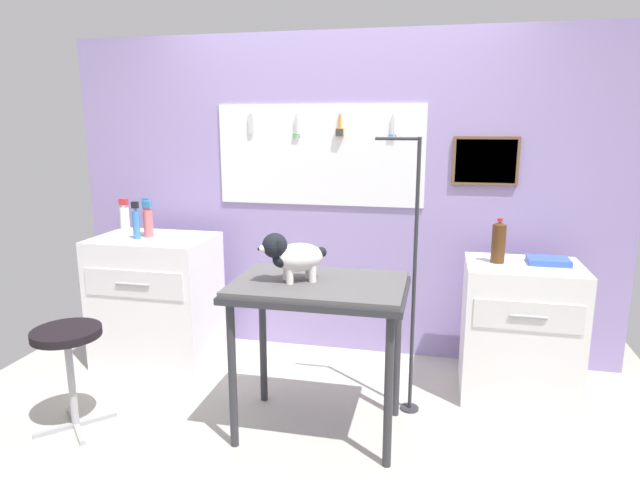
{
  "coord_description": "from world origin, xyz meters",
  "views": [
    {
      "loc": [
        0.72,
        -2.55,
        1.68
      ],
      "look_at": [
        0.11,
        0.2,
        1.07
      ],
      "focal_mm": 30.41,
      "sensor_mm": 36.0,
      "label": 1
    }
  ],
  "objects_px": {
    "cabinet_right": "(519,330)",
    "stool": "(68,346)",
    "dog": "(292,255)",
    "soda_bottle": "(499,242)",
    "counter_left": "(157,300)",
    "pump_bottle_white": "(125,216)",
    "grooming_table": "(319,299)",
    "grooming_arm": "(412,289)"
  },
  "relations": [
    {
      "from": "grooming_arm",
      "to": "counter_left",
      "type": "relative_size",
      "value": 1.77
    },
    {
      "from": "pump_bottle_white",
      "to": "soda_bottle",
      "type": "xyz_separation_m",
      "value": [
        2.63,
        -0.18,
        -0.03
      ]
    },
    {
      "from": "counter_left",
      "to": "grooming_table",
      "type": "bearing_deg",
      "value": -25.95
    },
    {
      "from": "counter_left",
      "to": "stool",
      "type": "xyz_separation_m",
      "value": [
        -0.02,
        -0.92,
        0.03
      ]
    },
    {
      "from": "counter_left",
      "to": "soda_bottle",
      "type": "distance_m",
      "value": 2.34
    },
    {
      "from": "grooming_table",
      "to": "soda_bottle",
      "type": "xyz_separation_m",
      "value": [
        0.96,
        0.68,
        0.21
      ]
    },
    {
      "from": "grooming_table",
      "to": "cabinet_right",
      "type": "height_order",
      "value": "grooming_table"
    },
    {
      "from": "soda_bottle",
      "to": "counter_left",
      "type": "bearing_deg",
      "value": -178.96
    },
    {
      "from": "grooming_arm",
      "to": "counter_left",
      "type": "distance_m",
      "value": 1.85
    },
    {
      "from": "grooming_table",
      "to": "stool",
      "type": "relative_size",
      "value": 1.58
    },
    {
      "from": "grooming_table",
      "to": "soda_bottle",
      "type": "distance_m",
      "value": 1.2
    },
    {
      "from": "stool",
      "to": "grooming_arm",
      "type": "bearing_deg",
      "value": 18.37
    },
    {
      "from": "counter_left",
      "to": "pump_bottle_white",
      "type": "relative_size",
      "value": 4.0
    },
    {
      "from": "stool",
      "to": "pump_bottle_white",
      "type": "bearing_deg",
      "value": 105.77
    },
    {
      "from": "cabinet_right",
      "to": "stool",
      "type": "distance_m",
      "value": 2.65
    },
    {
      "from": "grooming_arm",
      "to": "cabinet_right",
      "type": "bearing_deg",
      "value": 27.92
    },
    {
      "from": "counter_left",
      "to": "dog",
      "type": "bearing_deg",
      "value": -29.53
    },
    {
      "from": "soda_bottle",
      "to": "pump_bottle_white",
      "type": "bearing_deg",
      "value": 176.11
    },
    {
      "from": "grooming_table",
      "to": "stool",
      "type": "distance_m",
      "value": 1.4
    },
    {
      "from": "dog",
      "to": "counter_left",
      "type": "bearing_deg",
      "value": 150.47
    },
    {
      "from": "dog",
      "to": "soda_bottle",
      "type": "bearing_deg",
      "value": 32.83
    },
    {
      "from": "grooming_table",
      "to": "counter_left",
      "type": "distance_m",
      "value": 1.5
    },
    {
      "from": "counter_left",
      "to": "soda_bottle",
      "type": "xyz_separation_m",
      "value": [
        2.29,
        0.04,
        0.52
      ]
    },
    {
      "from": "grooming_table",
      "to": "cabinet_right",
      "type": "relative_size",
      "value": 1.1
    },
    {
      "from": "counter_left",
      "to": "cabinet_right",
      "type": "height_order",
      "value": "counter_left"
    },
    {
      "from": "cabinet_right",
      "to": "stool",
      "type": "xyz_separation_m",
      "value": [
        -2.47,
        -0.95,
        0.06
      ]
    },
    {
      "from": "grooming_table",
      "to": "pump_bottle_white",
      "type": "height_order",
      "value": "pump_bottle_white"
    },
    {
      "from": "counter_left",
      "to": "pump_bottle_white",
      "type": "xyz_separation_m",
      "value": [
        -0.35,
        0.22,
        0.55
      ]
    },
    {
      "from": "stool",
      "to": "grooming_table",
      "type": "bearing_deg",
      "value": 11.56
    },
    {
      "from": "grooming_table",
      "to": "dog",
      "type": "distance_m",
      "value": 0.28
    },
    {
      "from": "grooming_arm",
      "to": "cabinet_right",
      "type": "relative_size",
      "value": 1.9
    },
    {
      "from": "stool",
      "to": "pump_bottle_white",
      "type": "height_order",
      "value": "pump_bottle_white"
    },
    {
      "from": "dog",
      "to": "soda_bottle",
      "type": "xyz_separation_m",
      "value": [
        1.1,
        0.71,
        -0.03
      ]
    },
    {
      "from": "pump_bottle_white",
      "to": "soda_bottle",
      "type": "relative_size",
      "value": 0.83
    },
    {
      "from": "grooming_arm",
      "to": "dog",
      "type": "xyz_separation_m",
      "value": [
        -0.61,
        -0.36,
        0.25
      ]
    },
    {
      "from": "stool",
      "to": "pump_bottle_white",
      "type": "distance_m",
      "value": 1.29
    },
    {
      "from": "dog",
      "to": "pump_bottle_white",
      "type": "relative_size",
      "value": 1.55
    },
    {
      "from": "dog",
      "to": "cabinet_right",
      "type": "bearing_deg",
      "value": 29.0
    },
    {
      "from": "grooming_arm",
      "to": "pump_bottle_white",
      "type": "distance_m",
      "value": 2.22
    },
    {
      "from": "counter_left",
      "to": "pump_bottle_white",
      "type": "distance_m",
      "value": 0.69
    },
    {
      "from": "grooming_table",
      "to": "grooming_arm",
      "type": "xyz_separation_m",
      "value": [
        0.47,
        0.33,
        -0.02
      ]
    },
    {
      "from": "cabinet_right",
      "to": "pump_bottle_white",
      "type": "height_order",
      "value": "pump_bottle_white"
    }
  ]
}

